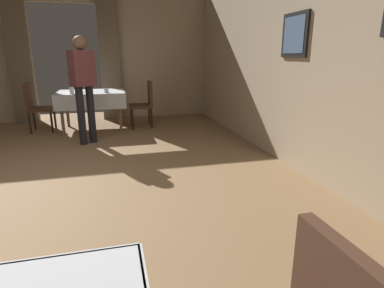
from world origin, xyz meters
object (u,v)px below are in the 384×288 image
chair_mid_right (145,102)px  glass_mid_c (72,91)px  chair_mid_left (36,105)px  dining_table_mid (92,96)px  glass_mid_a (80,90)px  person_waiter_by_doorway (83,81)px  glass_mid_b (106,90)px

chair_mid_right → glass_mid_c: bearing=-167.7°
chair_mid_left → glass_mid_c: bearing=-28.6°
dining_table_mid → glass_mid_a: (-0.19, -0.07, 0.14)m
dining_table_mid → chair_mid_right: bearing=-2.4°
dining_table_mid → chair_mid_left: (-1.02, 0.05, -0.14)m
chair_mid_left → person_waiter_by_doorway: size_ratio=0.54×
chair_mid_left → glass_mid_b: chair_mid_left is taller
dining_table_mid → glass_mid_a: glass_mid_a is taller
glass_mid_c → person_waiter_by_doorway: size_ratio=0.07×
glass_mid_a → glass_mid_c: bearing=-115.2°
glass_mid_b → glass_mid_c: size_ratio=0.70×
glass_mid_a → person_waiter_by_doorway: bearing=-81.8°
glass_mid_c → glass_mid_a: bearing=64.8°
glass_mid_c → dining_table_mid: bearing=46.8°
glass_mid_b → person_waiter_by_doorway: person_waiter_by_doorway is taller
chair_mid_right → person_waiter_by_doorway: 1.57m
glass_mid_b → person_waiter_by_doorway: size_ratio=0.05×
glass_mid_c → person_waiter_by_doorway: bearing=-69.9°
glass_mid_a → glass_mid_c: glass_mid_c is taller
dining_table_mid → glass_mid_a: size_ratio=14.11×
glass_mid_c → chair_mid_right: bearing=12.3°
dining_table_mid → glass_mid_c: glass_mid_c is taller
glass_mid_a → chair_mid_right: bearing=1.2°
glass_mid_a → person_waiter_by_doorway: size_ratio=0.05×
chair_mid_right → chair_mid_left: (-2.05, 0.09, 0.00)m
chair_mid_right → glass_mid_b: 0.82m
chair_mid_right → person_waiter_by_doorway: (-1.07, -1.04, 0.51)m
glass_mid_b → chair_mid_right: bearing=19.0°
chair_mid_left → person_waiter_by_doorway: bearing=-49.0°
dining_table_mid → glass_mid_c: (-0.32, -0.34, 0.16)m
chair_mid_right → glass_mid_a: bearing=-178.8°
glass_mid_b → person_waiter_by_doorway: bearing=-113.3°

